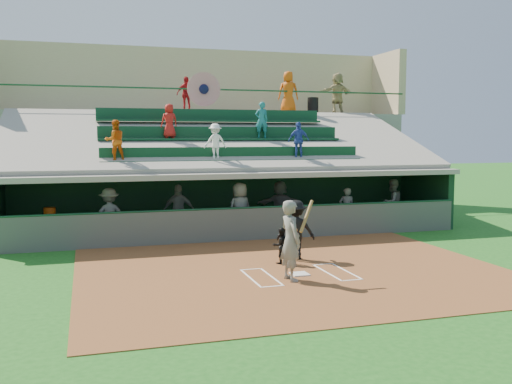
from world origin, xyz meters
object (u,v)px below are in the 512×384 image
object	(u,v)px
batter_at_plate	(291,240)
water_cooler	(50,213)
home_plate	(300,274)
catcher	(281,246)
white_table	(52,231)
trash_bin	(313,106)

from	to	relation	value
batter_at_plate	water_cooler	bearing A→B (deg)	130.36
home_plate	catcher	xyz separation A→B (m)	(-0.04, 1.33, 0.49)
batter_at_plate	catcher	size ratio (longest dim) A/B	1.96
home_plate	white_table	size ratio (longest dim) A/B	0.50
white_table	water_cooler	size ratio (longest dim) A/B	2.24
water_cooler	white_table	bearing A→B (deg)	-37.33
batter_at_plate	water_cooler	world-z (taller)	batter_at_plate
batter_at_plate	white_table	world-z (taller)	batter_at_plate
catcher	trash_bin	world-z (taller)	trash_bin
batter_at_plate	catcher	xyz separation A→B (m)	(0.37, 1.79, -0.49)
trash_bin	catcher	bearing A→B (deg)	-116.03
catcher	white_table	distance (m)	8.03
catcher	water_cooler	distance (m)	8.13
white_table	trash_bin	distance (m)	14.30
water_cooler	home_plate	bearing A→B (deg)	-45.75
catcher	trash_bin	xyz separation A→B (m)	(5.67, 11.62, 4.48)
catcher	white_table	xyz separation A→B (m)	(-6.20, 5.10, -0.10)
home_plate	white_table	xyz separation A→B (m)	(-6.25, 6.43, 0.38)
batter_at_plate	white_table	xyz separation A→B (m)	(-5.83, 6.89, -0.59)
home_plate	trash_bin	xyz separation A→B (m)	(5.63, 12.95, 4.97)
home_plate	trash_bin	size ratio (longest dim) A/B	0.54
batter_at_plate	white_table	size ratio (longest dim) A/B	2.27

